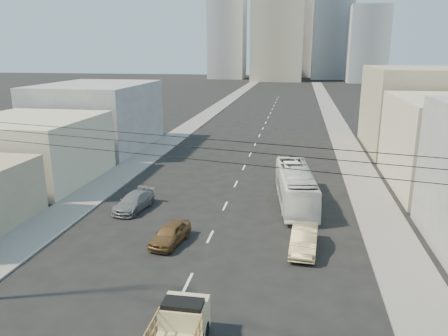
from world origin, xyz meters
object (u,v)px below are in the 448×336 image
(city_bus, at_px, (295,186))
(sedan_tan, at_px, (304,240))
(sedan_grey, at_px, (134,202))
(flatbed_pickup, at_px, (178,331))
(sedan_brown, at_px, (170,234))

(city_bus, relative_size, sedan_tan, 2.39)
(sedan_grey, bearing_deg, flatbed_pickup, -54.53)
(flatbed_pickup, relative_size, sedan_brown, 1.13)
(sedan_tan, xyz_separation_m, sedan_grey, (-12.96, 5.07, -0.08))
(city_bus, height_order, sedan_grey, city_bus)
(sedan_tan, distance_m, sedan_grey, 13.92)
(city_bus, xyz_separation_m, sedan_grey, (-12.29, -3.57, -0.82))
(flatbed_pickup, distance_m, sedan_grey, 17.50)
(flatbed_pickup, height_order, city_bus, city_bus)
(flatbed_pickup, height_order, sedan_grey, flatbed_pickup)
(sedan_tan, height_order, sedan_grey, sedan_tan)
(sedan_brown, xyz_separation_m, sedan_grey, (-4.53, 5.43, -0.01))
(city_bus, height_order, sedan_brown, city_bus)
(sedan_grey, bearing_deg, city_bus, 24.92)
(sedan_brown, relative_size, sedan_tan, 0.88)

